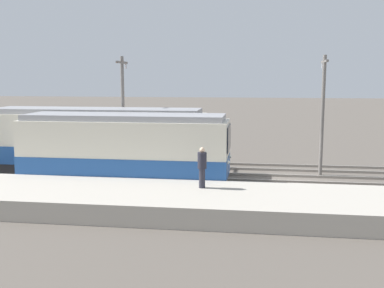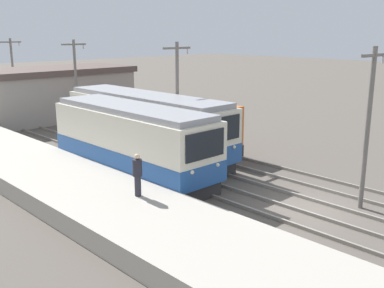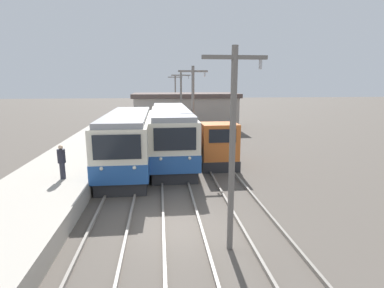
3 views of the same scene
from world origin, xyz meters
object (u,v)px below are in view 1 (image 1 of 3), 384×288
Objects in this scene: commuter_train_center at (97,144)px; catenary_mast_near at (323,110)px; shunting_locomotive at (133,146)px; person_on_platform at (202,166)px; catenary_mast_mid at (123,108)px; commuter_train_left at (125,154)px.

commuter_train_center is 12.67m from catenary_mast_near.
shunting_locomotive reaches higher than person_on_platform.
shunting_locomotive is 0.91× the size of catenary_mast_near.
catenary_mast_near is 11.35m from catenary_mast_mid.
catenary_mast_mid is 3.85× the size of person_on_platform.
commuter_train_left is 5.94m from shunting_locomotive.
commuter_train_center reaches higher than commuter_train_left.
shunting_locomotive is at bearing -6.67° from catenary_mast_mid.
commuter_train_left is at bearing 113.36° from catenary_mast_near.
commuter_train_left is at bearing -138.69° from commuter_train_center.
person_on_platform is at bearing -124.48° from commuter_train_left.
commuter_train_left is 5.95× the size of person_on_platform.
shunting_locomotive is at bearing -22.82° from commuter_train_center.
catenary_mast_mid is at bearing -35.80° from commuter_train_center.
commuter_train_left is at bearing 55.52° from person_on_platform.
commuter_train_center is 7.10× the size of person_on_platform.
catenary_mast_near is at bearing -97.61° from shunting_locomotive.
commuter_train_left is 5.02m from person_on_platform.
shunting_locomotive is at bearing 82.39° from catenary_mast_near.
commuter_train_center is at bearing 49.47° from person_on_platform.
person_on_platform is (-7.15, 5.83, -1.87)m from catenary_mast_near.
shunting_locomotive is (5.80, 1.20, -0.49)m from commuter_train_left.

